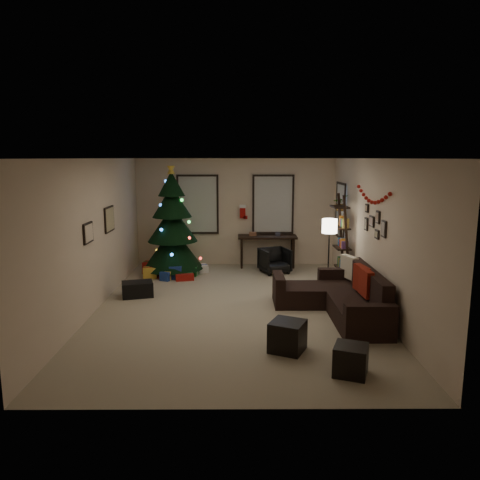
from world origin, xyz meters
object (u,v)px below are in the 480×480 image
at_px(christmas_tree, 173,228).
at_px(desk_chair, 275,260).
at_px(desk, 267,239).
at_px(bookshelf, 343,242).
at_px(sofa, 341,298).

xyz_separation_m(christmas_tree, desk_chair, (2.41, 0.03, -0.79)).
relative_size(desk, bookshelf, 0.74).
xyz_separation_m(christmas_tree, sofa, (3.34, -2.86, -0.82)).
relative_size(sofa, desk, 1.69).
xyz_separation_m(desk_chair, bookshelf, (1.36, -1.06, 0.65)).
height_order(christmas_tree, desk, christmas_tree).
distance_m(sofa, desk, 3.73).
bearing_deg(desk_chair, bookshelf, -58.67).
xyz_separation_m(christmas_tree, bookshelf, (3.77, -1.02, -0.14)).
xyz_separation_m(sofa, bookshelf, (0.43, 1.84, 0.68)).
bearing_deg(desk, bookshelf, -48.63).
height_order(sofa, desk, sofa).
bearing_deg(bookshelf, desk, 131.37).
bearing_deg(sofa, bookshelf, 76.86).
bearing_deg(sofa, desk_chair, 107.84).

